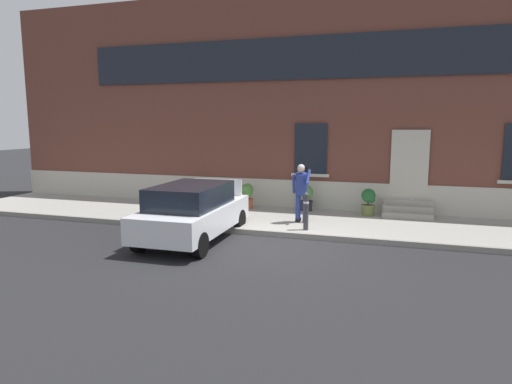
{
  "coord_description": "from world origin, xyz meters",
  "views": [
    {
      "loc": [
        2.71,
        -10.59,
        3.07
      ],
      "look_at": [
        -1.12,
        1.6,
        1.1
      ],
      "focal_mm": 31.58,
      "sensor_mm": 36.0,
      "label": 1
    }
  ],
  "objects_px": {
    "planter_cream": "(194,192)",
    "planter_terracotta": "(247,195)",
    "planter_olive": "(368,201)",
    "planter_charcoal": "(307,197)",
    "bollard_far_left": "(171,202)",
    "person_on_phone": "(302,189)",
    "hatchback_car_white": "(193,211)",
    "bollard_near_person": "(306,210)"
  },
  "relations": [
    {
      "from": "hatchback_car_white",
      "to": "bollard_far_left",
      "type": "relative_size",
      "value": 3.91
    },
    {
      "from": "bollard_near_person",
      "to": "planter_olive",
      "type": "relative_size",
      "value": 1.22
    },
    {
      "from": "planter_cream",
      "to": "planter_olive",
      "type": "height_order",
      "value": "same"
    },
    {
      "from": "person_on_phone",
      "to": "planter_terracotta",
      "type": "xyz_separation_m",
      "value": [
        -2.24,
        1.67,
        -0.54
      ]
    },
    {
      "from": "bollard_near_person",
      "to": "planter_olive",
      "type": "height_order",
      "value": "bollard_near_person"
    },
    {
      "from": "bollard_near_person",
      "to": "bollard_far_left",
      "type": "xyz_separation_m",
      "value": [
        -4.11,
        0.0,
        0.0
      ]
    },
    {
      "from": "planter_cream",
      "to": "planter_terracotta",
      "type": "distance_m",
      "value": 2.03
    },
    {
      "from": "bollard_far_left",
      "to": "planter_olive",
      "type": "bearing_deg",
      "value": 24.21
    },
    {
      "from": "planter_olive",
      "to": "planter_terracotta",
      "type": "bearing_deg",
      "value": 179.68
    },
    {
      "from": "bollard_far_left",
      "to": "planter_olive",
      "type": "xyz_separation_m",
      "value": [
        5.62,
        2.53,
        -0.11
      ]
    },
    {
      "from": "bollard_near_person",
      "to": "planter_terracotta",
      "type": "xyz_separation_m",
      "value": [
        -2.55,
        2.55,
        -0.11
      ]
    },
    {
      "from": "planter_cream",
      "to": "planter_charcoal",
      "type": "height_order",
      "value": "same"
    },
    {
      "from": "hatchback_car_white",
      "to": "bollard_near_person",
      "type": "height_order",
      "value": "hatchback_car_white"
    },
    {
      "from": "planter_cream",
      "to": "bollard_far_left",
      "type": "bearing_deg",
      "value": -79.7
    },
    {
      "from": "hatchback_car_white",
      "to": "planter_terracotta",
      "type": "bearing_deg",
      "value": 87.67
    },
    {
      "from": "person_on_phone",
      "to": "planter_charcoal",
      "type": "bearing_deg",
      "value": 104.04
    },
    {
      "from": "hatchback_car_white",
      "to": "planter_cream",
      "type": "height_order",
      "value": "hatchback_car_white"
    },
    {
      "from": "bollard_far_left",
      "to": "person_on_phone",
      "type": "distance_m",
      "value": 3.92
    },
    {
      "from": "bollard_far_left",
      "to": "planter_terracotta",
      "type": "relative_size",
      "value": 1.22
    },
    {
      "from": "hatchback_car_white",
      "to": "planter_terracotta",
      "type": "xyz_separation_m",
      "value": [
        0.16,
        3.97,
        -0.18
      ]
    },
    {
      "from": "planter_cream",
      "to": "planter_olive",
      "type": "xyz_separation_m",
      "value": [
        6.1,
        -0.08,
        0.0
      ]
    },
    {
      "from": "bollard_near_person",
      "to": "planter_terracotta",
      "type": "relative_size",
      "value": 1.22
    },
    {
      "from": "hatchback_car_white",
      "to": "planter_charcoal",
      "type": "distance_m",
      "value": 4.7
    },
    {
      "from": "bollard_near_person",
      "to": "hatchback_car_white",
      "type": "bearing_deg",
      "value": -152.39
    },
    {
      "from": "bollard_far_left",
      "to": "person_on_phone",
      "type": "height_order",
      "value": "person_on_phone"
    },
    {
      "from": "person_on_phone",
      "to": "planter_charcoal",
      "type": "relative_size",
      "value": 2.02
    },
    {
      "from": "planter_charcoal",
      "to": "planter_olive",
      "type": "bearing_deg",
      "value": -5.79
    },
    {
      "from": "person_on_phone",
      "to": "planter_terracotta",
      "type": "bearing_deg",
      "value": 150.92
    },
    {
      "from": "planter_cream",
      "to": "bollard_near_person",
      "type": "bearing_deg",
      "value": -29.64
    },
    {
      "from": "planter_cream",
      "to": "planter_charcoal",
      "type": "xyz_separation_m",
      "value": [
        4.06,
        0.12,
        0.0
      ]
    },
    {
      "from": "hatchback_car_white",
      "to": "planter_charcoal",
      "type": "height_order",
      "value": "hatchback_car_white"
    },
    {
      "from": "bollard_far_left",
      "to": "planter_terracotta",
      "type": "xyz_separation_m",
      "value": [
        1.56,
        2.55,
        -0.11
      ]
    },
    {
      "from": "bollard_far_left",
      "to": "planter_terracotta",
      "type": "distance_m",
      "value": 2.99
    },
    {
      "from": "hatchback_car_white",
      "to": "person_on_phone",
      "type": "height_order",
      "value": "person_on_phone"
    },
    {
      "from": "person_on_phone",
      "to": "planter_charcoal",
      "type": "xyz_separation_m",
      "value": [
        -0.21,
        1.86,
        -0.54
      ]
    },
    {
      "from": "bollard_far_left",
      "to": "planter_charcoal",
      "type": "xyz_separation_m",
      "value": [
        3.59,
        2.73,
        -0.11
      ]
    },
    {
      "from": "planter_charcoal",
      "to": "planter_olive",
      "type": "relative_size",
      "value": 1.0
    },
    {
      "from": "planter_cream",
      "to": "planter_charcoal",
      "type": "bearing_deg",
      "value": 1.75
    },
    {
      "from": "planter_terracotta",
      "to": "planter_olive",
      "type": "height_order",
      "value": "same"
    },
    {
      "from": "bollard_far_left",
      "to": "person_on_phone",
      "type": "relative_size",
      "value": 0.6
    },
    {
      "from": "planter_cream",
      "to": "planter_terracotta",
      "type": "xyz_separation_m",
      "value": [
        2.03,
        -0.06,
        0.0
      ]
    },
    {
      "from": "person_on_phone",
      "to": "planter_cream",
      "type": "distance_m",
      "value": 4.64
    }
  ]
}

